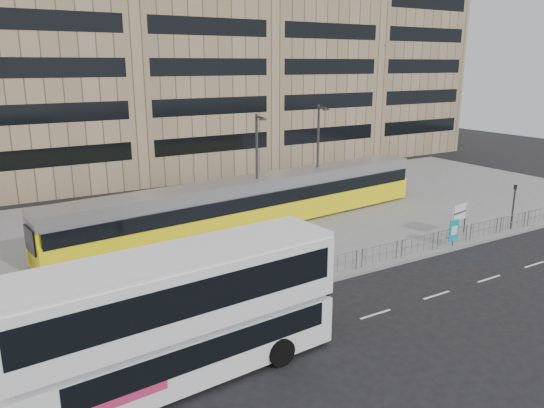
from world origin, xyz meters
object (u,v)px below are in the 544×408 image
traffic_light_west (259,254)px  traffic_light_east (514,201)px  lamp_post_west (257,167)px  station_sign (460,214)px  pedestrian (195,268)px  double_decker_bus (177,313)px  ad_panel (454,231)px  lamp_post_east (318,154)px  tram (255,202)px

traffic_light_west → traffic_light_east: 19.94m
lamp_post_west → station_sign: bearing=-38.0°
pedestrian → traffic_light_west: (2.32, -2.46, 1.08)m
double_decker_bus → station_sign: 22.70m
double_decker_bus → station_sign: size_ratio=5.98×
lamp_post_west → traffic_light_west: bearing=-119.3°
ad_panel → lamp_post_east: size_ratio=0.20×
ad_panel → traffic_light_west: bearing=174.5°
pedestrian → lamp_post_west: bearing=-35.0°
station_sign → traffic_light_west: size_ratio=0.66×
station_sign → ad_panel: 2.46m
double_decker_bus → station_sign: bearing=10.7°
pedestrian → traffic_light_east: size_ratio=0.58×
ad_panel → pedestrian: 16.32m
station_sign → pedestrian: 18.18m
lamp_post_east → station_sign: bearing=-64.2°
tram → pedestrian: tram is taller
station_sign → lamp_post_west: (-10.56, 8.26, 2.84)m
pedestrian → lamp_post_west: (7.57, 6.89, 3.37)m
station_sign → traffic_light_west: bearing=172.5°
ad_panel → traffic_light_east: size_ratio=0.53×
tram → traffic_light_west: tram is taller
station_sign → pedestrian: size_ratio=1.15×
double_decker_bus → lamp_post_east: bearing=37.4°
double_decker_bus → pedestrian: size_ratio=6.90×
pedestrian → station_sign: bearing=-81.6°
ad_panel → lamp_post_east: lamp_post_east is taller
station_sign → lamp_post_west: 13.70m
pedestrian → tram: bearing=-33.5°
lamp_post_west → traffic_light_east: bearing=-32.3°
double_decker_bus → ad_panel: double_decker_bus is taller
lamp_post_east → ad_panel: bearing=-76.6°
ad_panel → double_decker_bus: bearing=-171.5°
traffic_light_west → lamp_post_east: (11.20, 10.61, 2.43)m
lamp_post_east → double_decker_bus: bearing=-138.2°
tram → lamp_post_west: lamp_post_west is taller
ad_panel → lamp_post_east: bearing=98.8°
station_sign → lamp_post_east: lamp_post_east is taller
traffic_light_west → lamp_post_east: bearing=33.2°
lamp_post_west → lamp_post_east: lamp_post_east is taller
pedestrian → lamp_post_east: size_ratio=0.22×
ad_panel → lamp_post_west: bearing=127.1°
double_decker_bus → pedestrian: double_decker_bus is taller
station_sign → double_decker_bus: bearing=-176.3°
double_decker_bus → lamp_post_east: size_ratio=1.53×
pedestrian → traffic_light_east: traffic_light_east is taller
double_decker_bus → tram: (11.29, 14.52, -0.76)m
station_sign → traffic_light_east: size_ratio=0.66×
tram → pedestrian: (-7.53, -7.23, -0.82)m
station_sign → pedestrian: bearing=164.2°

